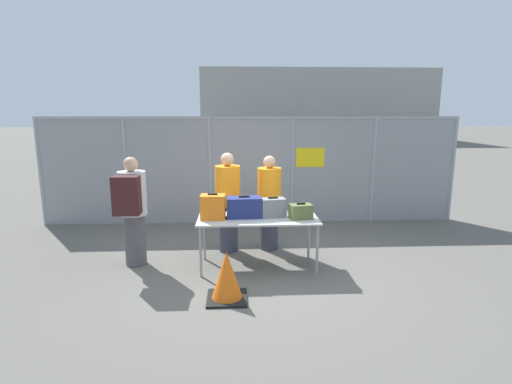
# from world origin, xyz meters

# --- Properties ---
(ground_plane) EXTENTS (120.00, 120.00, 0.00)m
(ground_plane) POSITION_xyz_m (0.00, 0.00, 0.00)
(ground_plane) COLOR #605E56
(fence_section) EXTENTS (8.77, 0.07, 2.25)m
(fence_section) POSITION_xyz_m (0.01, 2.62, 1.17)
(fence_section) COLOR #9EA0A5
(fence_section) RESTS_ON ground_plane
(inspection_table) EXTENTS (1.80, 0.80, 0.78)m
(inspection_table) POSITION_xyz_m (0.00, 0.08, 0.72)
(inspection_table) COLOR #B2B2AD
(inspection_table) RESTS_ON ground_plane
(suitcase_orange) EXTENTS (0.36, 0.27, 0.38)m
(suitcase_orange) POSITION_xyz_m (-0.67, 0.07, 0.96)
(suitcase_orange) COLOR orange
(suitcase_orange) RESTS_ON inspection_table
(suitcase_navy) EXTENTS (0.53, 0.31, 0.33)m
(suitcase_navy) POSITION_xyz_m (-0.20, 0.13, 0.93)
(suitcase_navy) COLOR navy
(suitcase_navy) RESTS_ON inspection_table
(suitcase_grey) EXTENTS (0.40, 0.28, 0.30)m
(suitcase_grey) POSITION_xyz_m (0.23, 0.14, 0.92)
(suitcase_grey) COLOR slate
(suitcase_grey) RESTS_ON inspection_table
(suitcase_olive) EXTENTS (0.35, 0.26, 0.24)m
(suitcase_olive) POSITION_xyz_m (0.63, -0.00, 0.89)
(suitcase_olive) COLOR #566033
(suitcase_olive) RESTS_ON inspection_table
(traveler_hooded) EXTENTS (0.42, 0.64, 1.68)m
(traveler_hooded) POSITION_xyz_m (-1.89, 0.22, 0.92)
(traveler_hooded) COLOR #4C4C51
(traveler_hooded) RESTS_ON ground_plane
(security_worker_near) EXTENTS (0.40, 0.40, 1.62)m
(security_worker_near) POSITION_xyz_m (0.24, 0.90, 0.84)
(security_worker_near) COLOR #383D4C
(security_worker_near) RESTS_ON ground_plane
(security_worker_far) EXTENTS (0.42, 0.42, 1.68)m
(security_worker_far) POSITION_xyz_m (-0.46, 0.83, 0.87)
(security_worker_far) COLOR #383D4C
(security_worker_far) RESTS_ON ground_plane
(utility_trailer) EXTENTS (4.21, 2.02, 0.73)m
(utility_trailer) POSITION_xyz_m (1.07, 4.70, 0.42)
(utility_trailer) COLOR white
(utility_trailer) RESTS_ON ground_plane
(distant_hangar) EXTENTS (17.91, 13.09, 5.55)m
(distant_hangar) POSITION_xyz_m (6.03, 30.74, 2.77)
(distant_hangar) COLOR #999993
(distant_hangar) RESTS_ON ground_plane
(traffic_cone) EXTENTS (0.51, 0.51, 0.63)m
(traffic_cone) POSITION_xyz_m (-0.45, -0.98, 0.30)
(traffic_cone) COLOR black
(traffic_cone) RESTS_ON ground_plane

